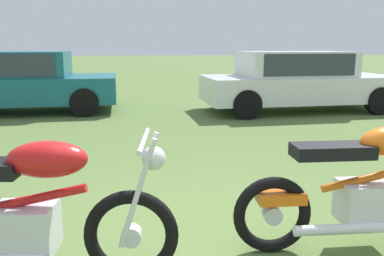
{
  "coord_description": "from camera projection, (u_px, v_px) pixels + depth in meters",
  "views": [
    {
      "loc": [
        -0.39,
        -2.69,
        1.58
      ],
      "look_at": [
        0.11,
        1.9,
        0.62
      ],
      "focal_mm": 37.39,
      "sensor_mm": 36.0,
      "label": 1
    }
  ],
  "objects": [
    {
      "name": "motorcycle_red",
      "position": [
        25.0,
        213.0,
        2.64
      ],
      "size": [
        2.08,
        0.64,
        1.02
      ],
      "rotation": [
        0.0,
        0.0,
        -0.08
      ],
      "color": "black",
      "rests_on": "ground"
    },
    {
      "name": "car_teal",
      "position": [
        22.0,
        79.0,
        9.41
      ],
      "size": [
        4.35,
        2.2,
        1.43
      ],
      "rotation": [
        0.0,
        0.0,
        0.07
      ],
      "color": "#19606B",
      "rests_on": "ground"
    },
    {
      "name": "car_white",
      "position": [
        297.0,
        78.0,
        9.62
      ],
      "size": [
        4.71,
        2.22,
        1.43
      ],
      "rotation": [
        0.0,
        0.0,
        0.08
      ],
      "color": "silver",
      "rests_on": "ground"
    },
    {
      "name": "motorcycle_orange",
      "position": [
        368.0,
        189.0,
        3.09
      ],
      "size": [
        2.05,
        0.64,
        1.02
      ],
      "rotation": [
        0.0,
        0.0,
        -0.01
      ],
      "color": "black",
      "rests_on": "ground"
    }
  ]
}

